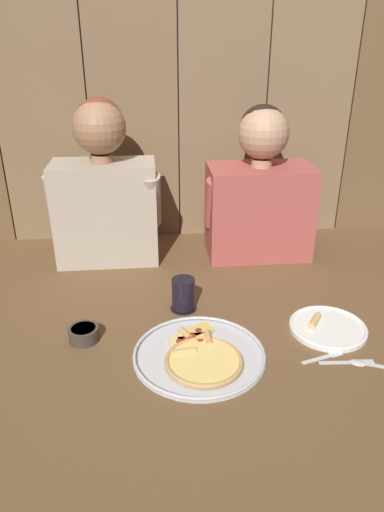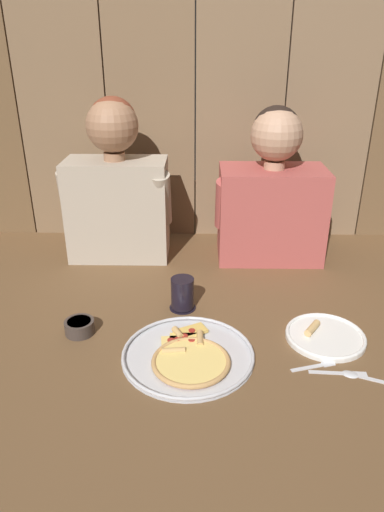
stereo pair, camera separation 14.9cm
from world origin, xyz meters
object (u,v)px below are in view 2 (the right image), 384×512
dipping_bowl (80,326)px  diner_left (117,186)px  pizza_tray (189,356)px  diner_right (272,194)px  dinner_plate (325,336)px  drinking_glass (182,294)px

dipping_bowl → diner_left: size_ratio=0.14×
pizza_tray → diner_right: 0.79m
dinner_plate → drinking_glass: 0.47m
dipping_bowl → pizza_tray: bearing=-19.7°
dipping_bowl → diner_left: diner_left is taller
diner_left → diner_right: 0.61m
pizza_tray → diner_right: bearing=65.6°
diner_left → dipping_bowl: bearing=-94.0°
drinking_glass → diner_right: size_ratio=0.18×
dinner_plate → drinking_glass: size_ratio=2.15×
dinner_plate → diner_left: 0.95m
drinking_glass → diner_left: diner_left is taller
dinner_plate → diner_left: diner_left is taller
drinking_glass → diner_right: (0.34, 0.41, 0.21)m
dinner_plate → diner_right: diner_right is taller
pizza_tray → drinking_glass: size_ratio=3.42×
pizza_tray → diner_left: diner_left is taller
diner_left → drinking_glass: bearing=-57.0°
pizza_tray → drinking_glass: bearing=95.6°
dipping_bowl → diner_right: size_ratio=0.15×
pizza_tray → dinner_plate: 0.42m
pizza_tray → diner_right: (0.31, 0.68, 0.26)m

